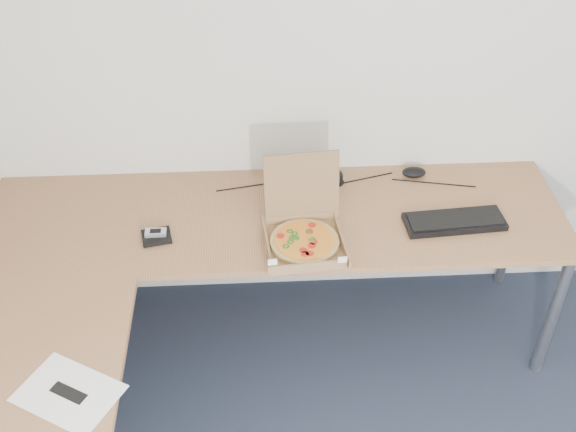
{
  "coord_description": "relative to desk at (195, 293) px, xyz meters",
  "views": [
    {
      "loc": [
        -0.57,
        -0.98,
        2.62
      ],
      "look_at": [
        -0.45,
        1.28,
        0.82
      ],
      "focal_mm": 44.09,
      "sensor_mm": 36.0,
      "label": 1
    }
  ],
  "objects": [
    {
      "name": "room_shell",
      "position": [
        0.82,
        -0.97,
        0.55
      ],
      "size": [
        3.5,
        3.5,
        2.5
      ],
      "primitive_type": null,
      "color": "silver",
      "rests_on": "ground"
    },
    {
      "name": "desk",
      "position": [
        0.0,
        0.0,
        0.0
      ],
      "size": [
        2.5,
        2.2,
        0.73
      ],
      "color": "#9B6A43",
      "rests_on": "ground"
    },
    {
      "name": "pizza_box",
      "position": [
        0.44,
        0.24,
        0.07
      ],
      "size": [
        0.31,
        0.36,
        0.32
      ],
      "rotation": [
        0.0,
        0.0,
        0.1
      ],
      "color": "#966F46",
      "rests_on": "desk"
    },
    {
      "name": "drinking_glass",
      "position": [
        0.54,
        0.53,
        0.08
      ],
      "size": [
        0.06,
        0.06,
        0.11
      ],
      "primitive_type": "cylinder",
      "color": "silver",
      "rests_on": "desk"
    },
    {
      "name": "keyboard",
      "position": [
        1.08,
        0.33,
        0.04
      ],
      "size": [
        0.43,
        0.18,
        0.03
      ],
      "primitive_type": "cube",
      "rotation": [
        0.0,
        0.0,
        0.08
      ],
      "color": "black",
      "rests_on": "desk"
    },
    {
      "name": "mouse",
      "position": [
        0.98,
        0.69,
        0.05
      ],
      "size": [
        0.13,
        0.1,
        0.04
      ],
      "primitive_type": "ellipsoid",
      "rotation": [
        0.0,
        0.0,
        -0.27
      ],
      "color": "black",
      "rests_on": "desk"
    },
    {
      "name": "wallet",
      "position": [
        -0.17,
        0.3,
        0.04
      ],
      "size": [
        0.14,
        0.12,
        0.02
      ],
      "primitive_type": "cube",
      "rotation": [
        0.0,
        0.0,
        0.21
      ],
      "color": "black",
      "rests_on": "desk"
    },
    {
      "name": "phone",
      "position": [
        -0.17,
        0.3,
        0.06
      ],
      "size": [
        0.09,
        0.05,
        0.02
      ],
      "primitive_type": "cube",
      "rotation": [
        0.0,
        0.0,
        0.02
      ],
      "color": "#B2B5BA",
      "rests_on": "wallet"
    },
    {
      "name": "paper_sheet",
      "position": [
        -0.39,
        -0.47,
        0.03
      ],
      "size": [
        0.39,
        0.36,
        0.0
      ],
      "primitive_type": "cube",
      "rotation": [
        0.0,
        0.0,
        -0.52
      ],
      "color": "white",
      "rests_on": "desk"
    },
    {
      "name": "dome_speaker",
      "position": [
        0.61,
        0.66,
        0.07
      ],
      "size": [
        0.08,
        0.08,
        0.07
      ],
      "primitive_type": "ellipsoid",
      "color": "black",
      "rests_on": "desk"
    },
    {
      "name": "cable_bundle",
      "position": [
        0.63,
        0.64,
        0.03
      ],
      "size": [
        0.57,
        0.12,
        0.01
      ],
      "primitive_type": null,
      "rotation": [
        0.0,
        0.0,
        0.14
      ],
      "color": "black",
      "rests_on": "desk"
    }
  ]
}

